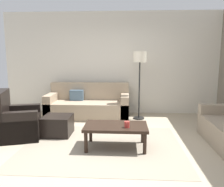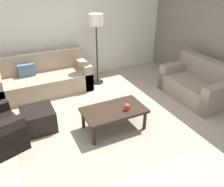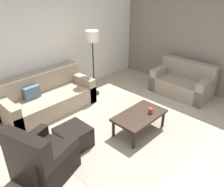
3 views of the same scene
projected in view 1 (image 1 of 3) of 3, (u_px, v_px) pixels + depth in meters
ground_plane at (102, 146)px, 4.21m from camera, size 8.00×8.00×0.00m
rear_partition at (111, 63)px, 6.54m from camera, size 6.00×0.12×2.80m
area_rug at (102, 146)px, 4.21m from camera, size 2.83×2.24×0.01m
couch_main at (89, 105)px, 6.25m from camera, size 2.13×0.93×0.88m
armchair_leather at (14, 123)px, 4.57m from camera, size 0.99×0.99×0.95m
ottoman at (58, 125)px, 4.77m from camera, size 0.56×0.56×0.40m
coffee_table at (116, 128)px, 4.09m from camera, size 1.10×0.64×0.41m
cup at (127, 124)px, 3.94m from camera, size 0.09×0.09×0.10m
lamp_standing at (140, 64)px, 5.80m from camera, size 0.32×0.32×1.71m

